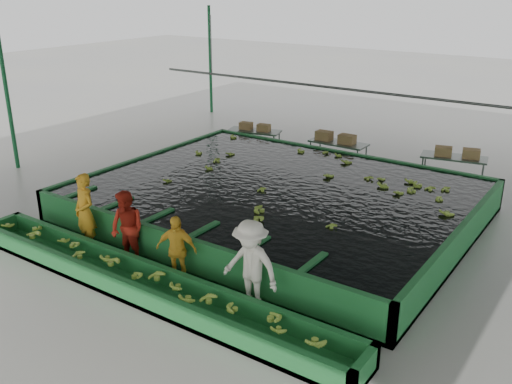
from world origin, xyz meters
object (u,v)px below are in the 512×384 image
Objects in this scene: worker_b at (127,229)px; box_stack_mid at (335,142)px; worker_c at (176,249)px; worker_a at (85,212)px; packing_table_mid at (338,155)px; worker_d at (251,266)px; packing_table_left at (254,142)px; packing_table_right at (452,170)px; box_stack_left at (255,130)px; box_stack_right at (457,157)px; sorting_trough at (143,283)px; flotation_tank at (277,200)px.

box_stack_mid is at bearing 86.91° from worker_b.
box_stack_mid is (-0.94, 9.12, 0.14)m from worker_c.
packing_table_mid is (2.07, 9.14, -0.49)m from worker_a.
worker_a is 1.00× the size of worker_d.
worker_b reaches higher than packing_table_mid.
packing_table_left is at bearing -175.94° from packing_table_mid.
box_stack_mid is (-2.87, 9.12, -0.05)m from worker_d.
packing_table_right is 1.68× the size of box_stack_left.
worker_c is (1.47, 0.00, -0.11)m from worker_b.
worker_c is at bearing -84.82° from packing_table_mid.
box_stack_right is (1.10, 9.67, -0.04)m from worker_d.
packing_table_mid is at bearing -171.89° from packing_table_right.
packing_table_left is (-6.10, 8.90, -0.51)m from worker_d.
worker_b is 1.48m from worker_c.
packing_table_right is at bearing 6.22° from packing_table_left.
worker_d is 0.98× the size of packing_table_left.
box_stack_left is at bearing -174.06° from packing_table_right.
sorting_trough is 10.95m from packing_table_right.
worker_c reaches higher than packing_table_right.
flotation_tank is 4.50m from worker_b.
packing_table_right is at bearing 8.13° from box_stack_mid.
worker_b reaches higher than worker_c.
worker_c is 9.87m from box_stack_left.
box_stack_right reaches higher than sorting_trough.
packing_table_left is 0.97× the size of packing_table_right.
worker_d is at bearing -55.59° from packing_table_left.
packing_table_mid is 1.47× the size of box_stack_right.
packing_table_right is (3.77, 0.54, 0.00)m from packing_table_mid.
worker_c is (0.23, -4.30, 0.32)m from flotation_tank.
sorting_trough is at bearing -85.88° from box_stack_mid.
packing_table_mid is at bearing 88.33° from worker_a.
flotation_tank is at bearing 71.15° from worker_c.
box_stack_mid is (-0.11, -0.02, 0.45)m from packing_table_mid.
packing_table_mid is at bearing 106.27° from worker_d.
flotation_tank is at bearing 74.10° from worker_b.
box_stack_left is (-1.28, 8.94, -0.06)m from worker_a.
packing_table_left is 3.27m from box_stack_mid.
box_stack_mid is at bearing -171.31° from packing_table_mid.
sorting_trough is 7.42× the size of box_stack_right.
packing_table_mid is 1.67× the size of box_stack_left.
worker_d is at bearing -72.56° from box_stack_mid.
packing_table_mid is at bearing 8.69° from box_stack_mid.
flotation_tank is 7.06× the size of box_stack_mid.
worker_d is 9.75m from packing_table_right.
worker_b is 1.23× the size of box_stack_mid.
worker_a is 0.98× the size of packing_table_left.
worker_c reaches higher than packing_table_mid.
worker_a reaches higher than box_stack_right.
box_stack_left is (-4.18, 8.94, 0.11)m from worker_c.
flotation_tank is at bearing -49.60° from box_stack_left.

